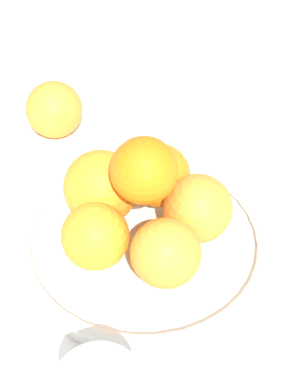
% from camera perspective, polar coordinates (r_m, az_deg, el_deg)
% --- Properties ---
extents(ground_plane, '(4.00, 4.00, 0.00)m').
position_cam_1_polar(ground_plane, '(0.73, 0.00, -5.32)').
color(ground_plane, white).
extents(fruit_bowl, '(0.28, 0.28, 0.03)m').
position_cam_1_polar(fruit_bowl, '(0.72, 0.00, -4.52)').
color(fruit_bowl, silver).
rests_on(fruit_bowl, ground_plane).
extents(orange_pile, '(0.19, 0.18, 0.13)m').
position_cam_1_polar(orange_pile, '(0.68, -0.18, -1.01)').
color(orange_pile, orange).
rests_on(orange_pile, fruit_bowl).
extents(stray_orange, '(0.08, 0.08, 0.08)m').
position_cam_1_polar(stray_orange, '(0.87, -8.00, 7.28)').
color(stray_orange, orange).
rests_on(stray_orange, ground_plane).
extents(napkin_folded, '(0.19, 0.19, 0.01)m').
position_cam_1_polar(napkin_folded, '(0.95, 6.05, 8.90)').
color(napkin_folded, silver).
rests_on(napkin_folded, ground_plane).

